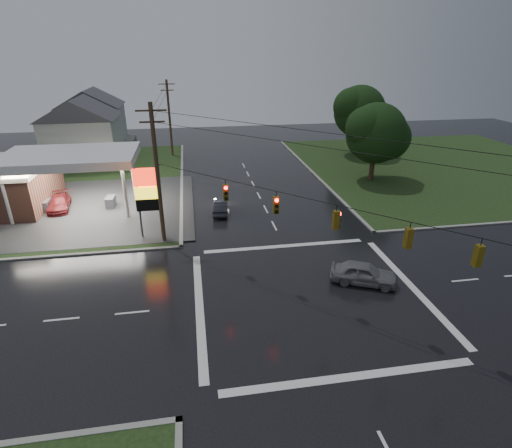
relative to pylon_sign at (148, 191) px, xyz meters
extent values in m
plane|color=black|center=(10.50, -10.50, -4.01)|extent=(120.00, 120.00, 0.00)
cube|color=black|center=(-15.50, 15.50, -3.97)|extent=(36.00, 36.00, 0.08)
cube|color=black|center=(36.50, 15.50, -3.97)|extent=(36.00, 36.00, 0.08)
cube|color=#2D2D2D|center=(-9.50, 7.50, -3.92)|extent=(26.00, 18.00, 0.02)
cylinder|color=silver|center=(-12.50, 4.50, -1.51)|extent=(0.30, 0.30, 5.00)
cylinder|color=silver|center=(-2.50, 4.50, -1.51)|extent=(0.30, 0.30, 5.00)
cylinder|color=silver|center=(-12.50, 10.50, -1.51)|extent=(0.30, 0.30, 5.00)
cylinder|color=silver|center=(-2.50, 10.50, -1.51)|extent=(0.30, 0.30, 5.00)
cube|color=silver|center=(-7.50, 7.50, 1.19)|extent=(12.00, 8.00, 0.80)
cube|color=white|center=(-7.50, 7.50, 0.77)|extent=(11.40, 7.40, 0.04)
cube|color=#59595E|center=(-10.50, 7.50, -3.46)|extent=(0.80, 1.60, 1.10)
cube|color=#59595E|center=(-4.50, 7.50, -3.46)|extent=(0.80, 1.60, 1.10)
cylinder|color=#59595E|center=(-0.80, 0.00, -1.01)|extent=(0.16, 0.16, 6.00)
cylinder|color=#59595E|center=(0.80, 0.00, -1.01)|extent=(0.16, 0.16, 6.00)
cube|color=red|center=(0.00, 0.00, 1.19)|extent=(2.00, 0.35, 1.40)
cube|color=yellow|center=(0.00, 0.00, -0.11)|extent=(2.00, 0.35, 1.00)
cube|color=black|center=(0.00, 0.00, -1.11)|extent=(2.00, 0.35, 1.00)
cylinder|color=#382619|center=(1.00, -1.00, 1.49)|extent=(0.32, 0.32, 11.00)
cube|color=#382619|center=(1.00, -1.00, 6.39)|extent=(2.20, 0.12, 0.12)
cube|color=#382619|center=(1.00, -1.00, 5.59)|extent=(1.80, 0.12, 0.12)
cylinder|color=#382619|center=(1.00, 27.50, 1.24)|extent=(0.32, 0.32, 10.50)
cube|color=#382619|center=(1.00, 27.50, 5.89)|extent=(2.20, 0.12, 0.12)
cube|color=#382619|center=(1.00, 27.50, 5.09)|extent=(1.80, 0.12, 0.12)
cube|color=#59470C|center=(5.75, -5.75, 1.59)|extent=(0.34, 0.34, 1.10)
cylinder|color=#FF0C07|center=(5.75, -5.95, 1.97)|extent=(0.22, 0.08, 0.22)
cube|color=#59470C|center=(8.60, -8.60, 1.59)|extent=(0.34, 0.34, 1.10)
cylinder|color=#FF0C07|center=(8.60, -8.80, 1.97)|extent=(0.22, 0.08, 0.22)
cube|color=#59470C|center=(11.45, -11.45, 1.59)|extent=(0.34, 0.34, 1.10)
cylinder|color=#FF0C07|center=(11.65, -11.45, 1.97)|extent=(0.08, 0.22, 0.22)
cube|color=#59470C|center=(14.30, -14.30, 1.59)|extent=(0.34, 0.34, 1.10)
cylinder|color=#FF0C07|center=(14.30, -14.10, 1.97)|extent=(0.22, 0.08, 0.22)
cube|color=#59470C|center=(16.58, -16.58, 1.59)|extent=(0.34, 0.34, 1.10)
cylinder|color=#FF0C07|center=(16.58, -16.38, 1.97)|extent=(0.22, 0.08, 0.22)
cube|color=silver|center=(-10.50, 25.50, -1.01)|extent=(9.00, 8.00, 6.00)
cube|color=gray|center=(-5.20, 25.50, -3.61)|extent=(1.60, 4.80, 0.80)
cube|color=silver|center=(-11.50, 37.50, -1.01)|extent=(9.00, 8.00, 6.00)
cube|color=gray|center=(-6.20, 37.50, -3.61)|extent=(1.60, 4.80, 0.80)
cylinder|color=black|center=(24.50, 11.50, -1.49)|extent=(0.56, 0.56, 5.04)
sphere|color=black|center=(24.50, 11.50, 1.57)|extent=(6.80, 6.80, 6.80)
sphere|color=black|center=(26.20, 11.80, 0.94)|extent=(5.10, 5.10, 5.10)
sphere|color=black|center=(23.14, 11.10, 2.29)|extent=(4.76, 4.76, 4.76)
cylinder|color=black|center=(27.50, 23.50, -1.21)|extent=(0.56, 0.56, 5.60)
sphere|color=black|center=(27.50, 23.50, 2.19)|extent=(7.20, 7.20, 7.20)
sphere|color=black|center=(29.30, 23.80, 1.49)|extent=(5.40, 5.40, 5.40)
sphere|color=black|center=(26.06, 23.10, 2.99)|extent=(5.04, 5.04, 5.04)
imported|color=#212229|center=(6.06, 4.32, -3.39)|extent=(1.76, 3.92, 1.25)
imported|color=slate|center=(14.47, -9.64, -3.27)|extent=(4.71, 3.40, 1.49)
imported|color=maroon|center=(-9.35, 7.76, -3.34)|extent=(2.52, 4.81, 1.33)
camera|label=1|loc=(3.60, -31.11, 10.56)|focal=28.00mm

